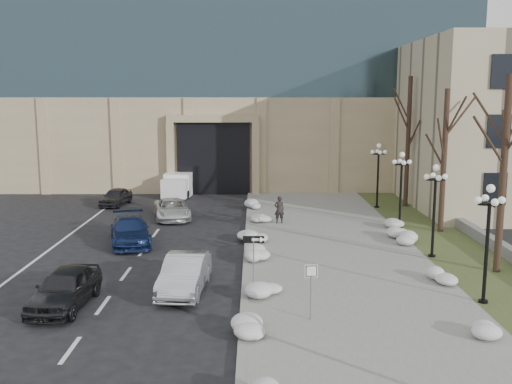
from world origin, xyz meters
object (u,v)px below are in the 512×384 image
car_c (130,231)px  one_way_sign (257,246)px  car_a (65,288)px  car_e (116,197)px  lamppost_b (435,198)px  keep_sign (311,280)px  car_d (172,209)px  lamppost_a (488,228)px  box_truck (181,183)px  pedestrian (279,210)px  lamppost_c (401,180)px  lamppost_d (378,167)px  car_b (185,274)px

car_c → one_way_sign: size_ratio=2.08×
car_a → car_e: (-3.10, 21.06, -0.11)m
car_c → car_e: 11.96m
car_e → lamppost_b: size_ratio=0.80×
keep_sign → lamppost_b: size_ratio=0.45×
car_d → keep_sign: bearing=-80.0°
one_way_sign → keep_sign: size_ratio=1.13×
lamppost_b → lamppost_a: bearing=-90.0°
car_a → lamppost_b: bearing=25.6°
box_truck → car_a: bearing=-88.5°
pedestrian → lamppost_c: bearing=163.7°
car_a → car_e: bearing=101.7°
car_d → lamppost_d: size_ratio=1.00×
one_way_sign → keep_sign: one_way_sign is taller
one_way_sign → car_d: bearing=111.1°
keep_sign → car_e: bearing=112.7°
pedestrian → lamppost_b: 10.81m
car_d → lamppost_c: lamppost_c is taller
lamppost_a → keep_sign: bearing=-165.7°
pedestrian → lamppost_a: lamppost_a is taller
pedestrian → lamppost_c: size_ratio=0.37×
lamppost_c → car_c: bearing=-167.5°
car_d → one_way_sign: one_way_sign is taller
box_truck → one_way_sign: one_way_sign is taller
lamppost_c → box_truck: bearing=139.3°
car_d → one_way_sign: 15.81m
car_a → lamppost_a: size_ratio=0.94×
car_a → pedestrian: (8.86, 14.30, 0.24)m
car_e → pedestrian: 13.74m
car_a → keep_sign: (9.30, -1.62, 0.83)m
car_a → lamppost_b: 17.66m
car_d → lamppost_d: lamppost_d is taller
car_b → car_e: (-7.50, 19.30, -0.11)m
lamppost_b → lamppost_d: bearing=90.0°
lamppost_a → lamppost_c: 13.00m
car_d → keep_sign: keep_sign is taller
lamppost_a → lamppost_d: size_ratio=1.00×
car_a → pedestrian: bearing=61.5°
car_e → lamppost_c: (19.30, -7.92, 2.42)m
car_d → box_truck: bearing=81.2°
car_b → car_d: size_ratio=0.97×
keep_sign → pedestrian: bearing=85.6°
car_e → lamppost_d: 19.50m
car_e → lamppost_a: bearing=-39.4°
keep_sign → box_truck: bearing=100.5°
lamppost_a → lamppost_c: size_ratio=1.00×
box_truck → one_way_sign: (6.29, -24.63, 1.09)m
car_e → lamppost_a: size_ratio=0.80×
car_d → lamppost_a: bearing=-60.9°
car_d → one_way_sign: size_ratio=1.95×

